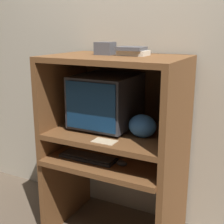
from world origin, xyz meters
name	(u,v)px	position (x,y,z in m)	size (l,w,h in m)	color
wall_back	(138,57)	(0.00, 0.70, 1.30)	(6.00, 0.06, 2.60)	#B2A893
desk_base	(113,187)	(0.00, 0.28, 0.40)	(0.92, 0.67, 0.64)	brown
desk_monitor_shelf	(116,136)	(0.00, 0.32, 0.78)	(0.92, 0.64, 0.18)	brown
hutch_upper	(118,80)	(0.00, 0.35, 1.17)	(0.92, 0.64, 0.52)	brown
crt_monitor	(106,100)	(-0.10, 0.37, 1.01)	(0.41, 0.46, 0.38)	#333338
keyboard	(88,157)	(-0.13, 0.16, 0.65)	(0.41, 0.13, 0.03)	black
mouse	(122,163)	(0.12, 0.17, 0.66)	(0.07, 0.05, 0.03)	#28282B
snack_bag	(142,126)	(0.22, 0.28, 0.90)	(0.19, 0.14, 0.15)	#336BB7
book_stack	(132,51)	(0.09, 0.39, 1.37)	(0.19, 0.16, 0.06)	beige
paper_card	(104,141)	(0.04, 0.09, 0.82)	(0.15, 0.10, 0.00)	#CCB28C
storage_box	(105,48)	(-0.11, 0.36, 1.38)	(0.12, 0.10, 0.09)	#4C4C51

